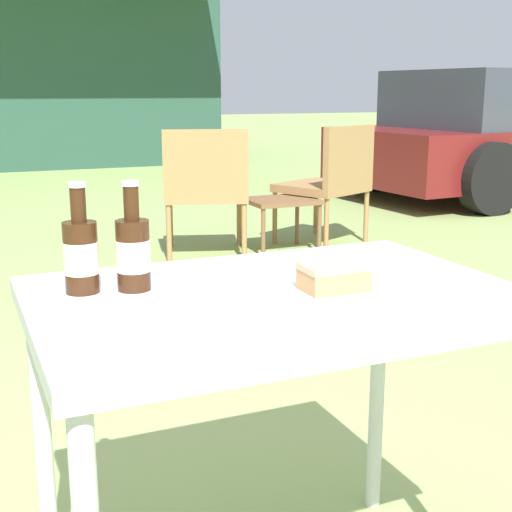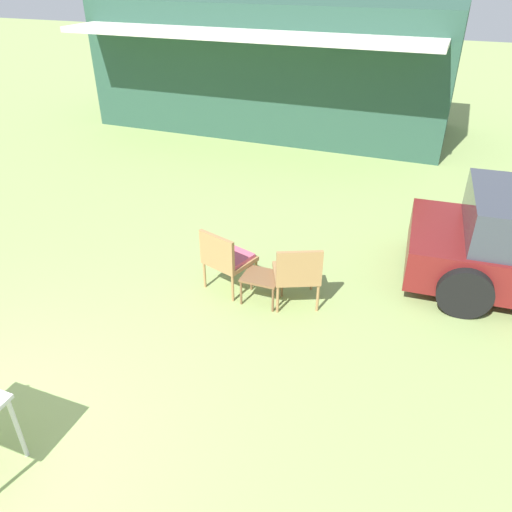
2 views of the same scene
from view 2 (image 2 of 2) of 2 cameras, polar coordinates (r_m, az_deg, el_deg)
name	(u,v)px [view 2 (image 2 of 2)]	position (r m, az deg, el deg)	size (l,w,h in m)	color
cabin_building	(275,65)	(13.69, 2.22, 20.99)	(8.77, 4.60, 3.04)	#284C3D
wicker_chair_cushioned	(226,257)	(6.59, -3.40, -0.11)	(0.70, 0.68, 0.89)	#9E7547
wicker_chair_plain	(297,272)	(6.28, 4.73, -1.83)	(0.74, 0.72, 0.89)	#9E7547
garden_side_table	(262,279)	(6.43, 0.67, -2.64)	(0.48, 0.40, 0.38)	brown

